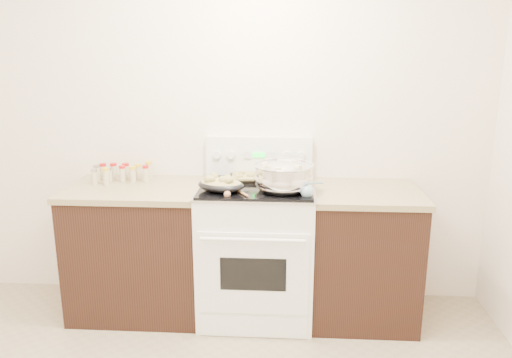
{
  "coord_description": "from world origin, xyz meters",
  "views": [
    {
      "loc": [
        0.55,
        -1.8,
        1.83
      ],
      "look_at": [
        0.35,
        1.37,
        1.0
      ],
      "focal_mm": 35.0,
      "sensor_mm": 36.0,
      "label": 1
    }
  ],
  "objects": [
    {
      "name": "blue_ladle",
      "position": [
        0.68,
        1.2,
        0.98
      ],
      "size": [
        0.16,
        0.26,
        0.1
      ],
      "color": "#85ACC7",
      "rests_on": "kitchen_range"
    },
    {
      "name": "counter_left",
      "position": [
        -0.48,
        1.43,
        0.46
      ],
      "size": [
        0.93,
        0.67,
        0.92
      ],
      "color": "black",
      "rests_on": "ground"
    },
    {
      "name": "kitchen_range",
      "position": [
        0.35,
        1.42,
        0.49
      ],
      "size": [
        0.78,
        0.73,
        1.22
      ],
      "color": "white",
      "rests_on": "ground"
    },
    {
      "name": "baking_sheet",
      "position": [
        0.33,
        1.57,
        0.96
      ],
      "size": [
        0.38,
        0.27,
        0.06
      ],
      "color": "black",
      "rests_on": "kitchen_range"
    },
    {
      "name": "roasting_pan",
      "position": [
        0.13,
        1.26,
        0.99
      ],
      "size": [
        0.36,
        0.3,
        0.11
      ],
      "color": "black",
      "rests_on": "kitchen_range"
    },
    {
      "name": "spice_jars",
      "position": [
        -0.63,
        1.57,
        0.98
      ],
      "size": [
        0.4,
        0.24,
        0.13
      ],
      "color": "#BFB28C",
      "rests_on": "counter_left"
    },
    {
      "name": "mixing_bowl",
      "position": [
        0.53,
        1.31,
        1.03
      ],
      "size": [
        0.5,
        0.5,
        0.23
      ],
      "color": "silver",
      "rests_on": "kitchen_range"
    },
    {
      "name": "room_shell",
      "position": [
        0.0,
        0.0,
        1.7
      ],
      "size": [
        4.1,
        3.6,
        2.75
      ],
      "color": "#F2E2D1",
      "rests_on": "ground"
    },
    {
      "name": "counter_right",
      "position": [
        1.08,
        1.43,
        0.46
      ],
      "size": [
        0.73,
        0.67,
        0.92
      ],
      "color": "black",
      "rests_on": "ground"
    },
    {
      "name": "wooden_spoon",
      "position": [
        0.21,
        1.19,
        0.95
      ],
      "size": [
        0.16,
        0.23,
        0.04
      ],
      "color": "#B57C53",
      "rests_on": "kitchen_range"
    }
  ]
}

